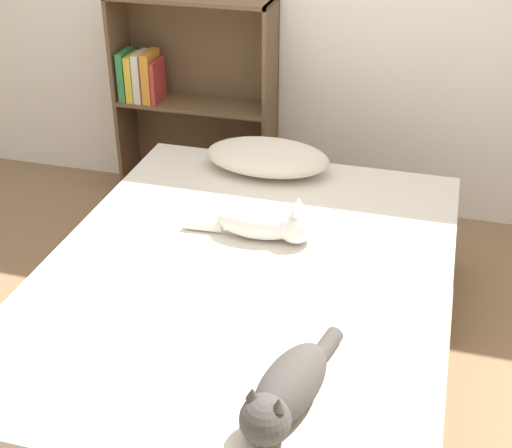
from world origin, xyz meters
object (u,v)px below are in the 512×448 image
Objects in this scene: cat_dark at (286,391)px; bookshelf at (191,97)px; bed at (246,320)px; cat_light at (270,223)px; pillow at (267,157)px.

bookshelf is at bearing -139.72° from cat_dark.
bookshelf reaches higher than cat_dark.
bed is 1.77× the size of bookshelf.
bed is 3.83× the size of cat_light.
bookshelf reaches higher than bed.
cat_light is at bearing -149.08° from cat_dark.
cat_light reaches higher than pillow.
bed is 0.37m from cat_light.
bed is at bearing -62.63° from bookshelf.
cat_light is at bearing 81.75° from bed.
cat_dark is (0.27, -0.85, 0.00)m from cat_light.
bookshelf is (-0.98, 1.94, 0.04)m from cat_dark.
bookshelf reaches higher than pillow.
cat_light is 0.99× the size of cat_dark.
cat_dark is at bearing -64.65° from bed.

